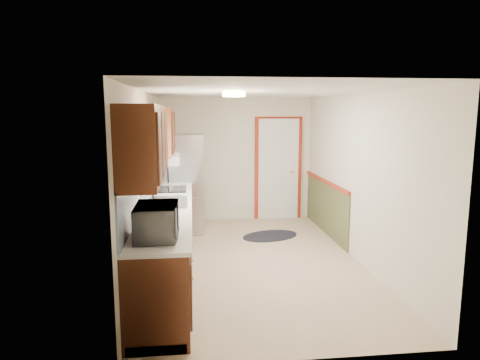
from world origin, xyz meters
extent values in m
cube|color=tan|center=(0.00, 0.00, 0.00)|extent=(3.20, 5.20, 0.12)
cube|color=white|center=(0.00, 0.00, 2.40)|extent=(3.20, 5.20, 0.12)
cube|color=beige|center=(0.00, 2.50, 1.20)|extent=(3.20, 0.10, 2.40)
cube|color=beige|center=(0.00, -2.50, 1.20)|extent=(3.20, 0.10, 2.40)
cube|color=beige|center=(-1.50, 0.00, 1.20)|extent=(0.10, 5.20, 2.40)
cube|color=beige|center=(1.50, 0.00, 1.20)|extent=(0.10, 5.20, 2.40)
cube|color=#3E1B0E|center=(-1.20, -0.30, 0.45)|extent=(0.60, 4.00, 0.90)
cube|color=silver|center=(-1.19, -0.30, 0.92)|extent=(0.63, 4.00, 0.04)
cube|color=#5489CC|center=(-1.49, -0.30, 1.22)|extent=(0.02, 4.00, 0.55)
cube|color=#3E1B0E|center=(-1.32, -1.60, 1.83)|extent=(0.35, 1.40, 0.75)
cube|color=#3E1B0E|center=(-1.32, 1.10, 1.83)|extent=(0.35, 1.20, 0.75)
cube|color=white|center=(-1.49, -0.20, 1.62)|extent=(0.02, 1.00, 0.90)
cube|color=orange|center=(-1.44, -0.20, 1.97)|extent=(0.05, 1.12, 0.24)
cube|color=#B7B7BC|center=(-1.19, -0.20, 0.95)|extent=(0.52, 0.82, 0.02)
cube|color=white|center=(-1.27, 1.15, 1.38)|extent=(0.45, 0.60, 0.15)
cube|color=maroon|center=(0.85, 2.47, 1.00)|extent=(0.94, 0.05, 2.08)
cube|color=white|center=(0.85, 2.44, 1.00)|extent=(0.80, 0.04, 2.00)
cube|color=#4C522E|center=(1.49, 1.35, 0.45)|extent=(0.02, 2.30, 0.90)
cube|color=maroon|center=(1.48, 1.35, 0.92)|extent=(0.04, 2.30, 0.06)
cylinder|color=#FFD88C|center=(-0.30, -0.20, 2.36)|extent=(0.30, 0.30, 0.06)
imported|color=white|center=(-1.20, -1.82, 1.14)|extent=(0.32, 0.59, 0.40)
cube|color=#B7B7BC|center=(-1.02, 1.75, 0.87)|extent=(0.73, 0.69, 1.74)
cylinder|color=black|center=(-1.26, 1.37, 0.79)|extent=(0.02, 0.02, 1.22)
ellipsoid|color=black|center=(0.47, 1.23, 0.01)|extent=(1.18, 0.97, 0.01)
cube|color=black|center=(-1.19, 0.75, 0.95)|extent=(0.47, 0.57, 0.02)
camera|label=1|loc=(-0.86, -5.84, 2.13)|focal=32.00mm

